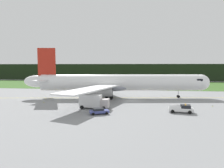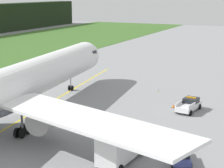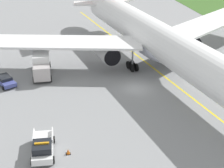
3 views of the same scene
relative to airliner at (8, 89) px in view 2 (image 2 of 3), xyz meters
name	(u,v)px [view 2 (image 2 of 3)]	position (x,y,z in m)	size (l,w,h in m)	color
ground	(61,122)	(4.17, -5.08, -4.86)	(320.00, 320.00, 0.00)	gray
taxiway_centerline_main	(13,124)	(0.81, 0.11, -4.86)	(80.19, 0.30, 0.01)	yellow
airliner	(8,89)	(0.00, 0.00, 0.00)	(59.77, 50.71, 16.01)	white
ops_pickup_truck	(189,105)	(16.35, -19.07, -3.96)	(5.45, 2.84, 1.94)	white
catering_truck	(122,145)	(-4.02, -17.40, -3.07)	(7.26, 3.13, 3.55)	#B5ADAC
staff_car	(180,156)	(-1.64, -22.80, -4.16)	(4.49, 3.19, 1.30)	#434C94
apron_cone	(173,106)	(16.92, -16.59, -4.57)	(0.48, 0.48, 0.61)	black
taxiway_edge_light_east	(158,90)	(25.45, -11.37, -4.63)	(0.12, 0.12, 0.43)	yellow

